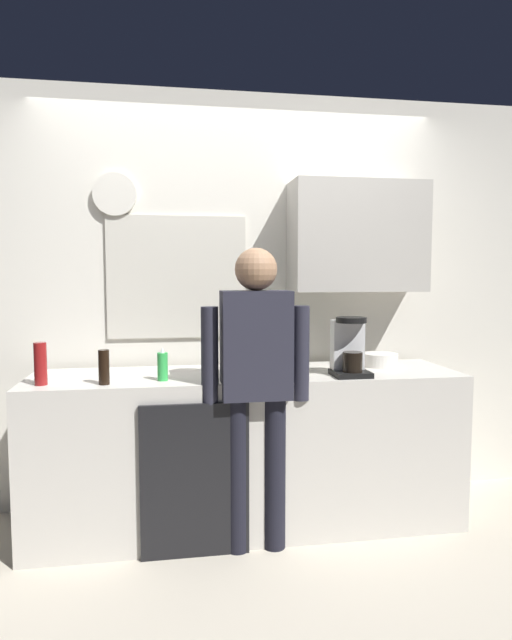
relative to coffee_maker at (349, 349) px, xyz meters
The scene contains 13 objects.
ground_plane 1.19m from the coffee_maker, 166.40° to the right, with size 8.00×8.00×0.00m, color beige.
kitchen_counter 0.83m from the coffee_maker, 163.27° to the left, with size 2.45×0.64×0.90m, color beige.
dishwasher_panel 1.10m from the coffee_maker, 169.28° to the right, with size 0.56×0.02×0.81m, color black.
back_wall_assembly 0.79m from the coffee_maker, 129.01° to the left, with size 4.05×0.42×2.60m.
coffee_maker is the anchor object (origin of this frame).
bottle_dark_sauce 1.33m from the coffee_maker, behind, with size 0.06×0.06×0.18m, color black.
bottle_red_vinegar 1.65m from the coffee_maker, behind, with size 0.06×0.06×0.22m, color maroon.
bottle_amber_beer 0.43m from the coffee_maker, 168.69° to the left, with size 0.06×0.06×0.23m, color brown.
cup_white_mug 0.38m from the coffee_maker, 74.51° to the left, with size 0.08×0.08×0.10m, color white.
mixing_bowl 0.40m from the coffee_maker, 41.92° to the left, with size 0.22×0.22×0.08m, color white.
potted_plant 0.42m from the coffee_maker, 145.68° to the left, with size 0.15×0.15×0.23m.
dish_soap 1.04m from the coffee_maker, behind, with size 0.06×0.06×0.18m.
person_at_sink 0.58m from the coffee_maker, 166.40° to the right, with size 0.57×0.22×1.60m.
Camera 1 is at (-0.45, -2.73, 1.46)m, focal length 30.21 mm.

